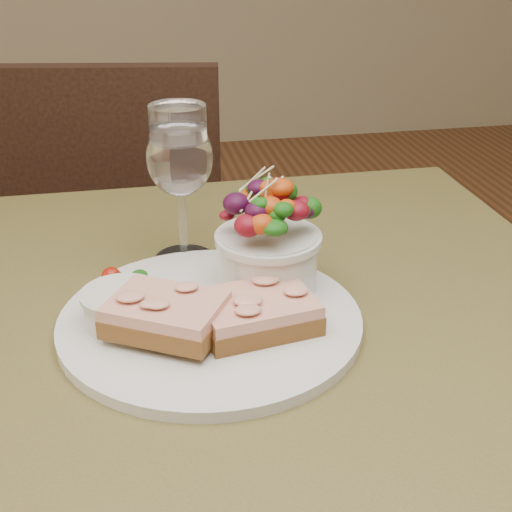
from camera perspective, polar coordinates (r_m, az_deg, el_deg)
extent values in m
cube|color=#49411F|center=(0.76, -1.25, -6.07)|extent=(0.80, 0.80, 0.04)
cylinder|color=black|center=(1.27, -19.75, -13.58)|extent=(0.05, 0.05, 0.71)
cylinder|color=black|center=(1.32, 11.10, -10.39)|extent=(0.05, 0.05, 0.71)
cube|color=black|center=(1.56, -10.27, -0.27)|extent=(0.49, 0.49, 0.04)
cube|color=black|center=(1.30, -12.19, 4.87)|extent=(0.42, 0.11, 0.45)
cube|color=black|center=(1.67, -9.65, -7.20)|extent=(0.42, 0.42, 0.45)
cylinder|color=silver|center=(0.73, -3.67, -5.20)|extent=(0.31, 0.31, 0.01)
cube|color=#553416|center=(0.70, 0.03, -4.92)|extent=(0.12, 0.10, 0.02)
cube|color=beige|center=(0.69, 0.04, -3.81)|extent=(0.12, 0.10, 0.01)
cube|color=#553416|center=(0.69, -7.17, -5.08)|extent=(0.13, 0.12, 0.02)
cube|color=beige|center=(0.68, -7.24, -3.98)|extent=(0.13, 0.12, 0.01)
cylinder|color=beige|center=(0.71, -10.67, -4.06)|extent=(0.07, 0.07, 0.04)
cylinder|color=olive|center=(0.71, -10.77, -3.01)|extent=(0.07, 0.07, 0.01)
cylinder|color=silver|center=(0.77, 0.97, -0.27)|extent=(0.11, 0.11, 0.06)
ellipsoid|color=#0E3609|center=(0.74, 1.00, 3.60)|extent=(0.10, 0.10, 0.06)
ellipsoid|color=#0E3609|center=(0.80, -10.41, -1.55)|extent=(0.04, 0.04, 0.01)
sphere|color=maroon|center=(0.79, -11.50, -1.66)|extent=(0.02, 0.02, 0.02)
cylinder|color=white|center=(0.86, -5.74, -0.17)|extent=(0.07, 0.07, 0.00)
cylinder|color=white|center=(0.85, -5.88, 2.69)|extent=(0.01, 0.01, 0.09)
ellipsoid|color=white|center=(0.82, -6.14, 7.83)|extent=(0.08, 0.08, 0.09)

